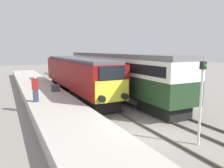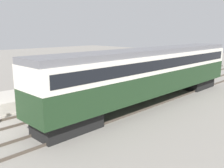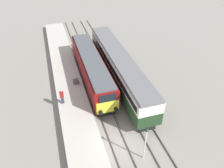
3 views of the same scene
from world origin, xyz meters
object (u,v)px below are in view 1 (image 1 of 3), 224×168
Objects in this scene: locomotive at (77,74)px; signal_post at (201,96)px; person_on_platform at (35,89)px; luggage_crate at (55,88)px; passenger_carriage at (114,70)px.

signal_post reaches higher than locomotive.
person_on_platform is 2.65× the size of luggage_crate.
passenger_carriage reaches higher than signal_post.
signal_post is at bearing -82.85° from locomotive.
passenger_carriage reaches higher than locomotive.
signal_post reaches higher than person_on_platform.
signal_post is at bearing -55.49° from person_on_platform.
luggage_crate is (-5.78, 0.14, -1.39)m from passenger_carriage.
passenger_carriage is 12.34m from signal_post.
person_on_platform is at bearing -121.71° from luggage_crate.
person_on_platform is at bearing 124.51° from signal_post.
luggage_crate is (2.09, 3.38, -0.63)m from person_on_platform.
locomotive is 6.41m from person_on_platform.
locomotive is 22.80× the size of luggage_crate.
locomotive is at bearing 158.63° from passenger_carriage.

